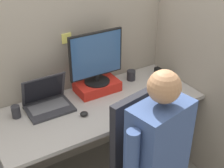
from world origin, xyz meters
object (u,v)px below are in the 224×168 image
carrot_toy (125,112)px  pen_cup (16,112)px  paper_box (97,86)px  stapler (162,73)px  monitor (96,58)px  person (161,168)px  laptop (48,102)px  coffee_mug (131,75)px

carrot_toy → pen_cup: (-0.68, 0.38, 0.02)m
paper_box → stapler: 0.62m
carrot_toy → pen_cup: size_ratio=1.54×
monitor → person: 1.03m
paper_box → laptop: size_ratio=1.05×
paper_box → pen_cup: pen_cup is taller
monitor → coffee_mug: size_ratio=5.19×
coffee_mug → pen_cup: size_ratio=0.96×
coffee_mug → pen_cup: (-1.01, -0.03, 0.00)m
laptop → person: 1.00m
laptop → carrot_toy: laptop is taller
person → coffee_mug: bearing=64.1°
coffee_mug → pen_cup: pen_cup is taller
stapler → pen_cup: pen_cup is taller
laptop → stapler: (1.05, -0.04, -0.02)m
person → paper_box: bearing=81.5°
monitor → pen_cup: 0.72m
laptop → coffee_mug: laptop is taller
person → coffee_mug: person is taller
pen_cup → coffee_mug: bearing=1.9°
monitor → stapler: 0.67m
stapler → coffee_mug: 0.28m
laptop → paper_box: bearing=4.4°
stapler → person: bearing=-129.5°
carrot_toy → stapler: bearing=28.7°
monitor → laptop: bearing=-175.2°
monitor → carrot_toy: monitor is taller
paper_box → monitor: size_ratio=0.77×
stapler → carrot_toy: bearing=-151.3°
monitor → carrot_toy: (0.01, -0.40, -0.27)m
monitor → paper_box: bearing=-90.0°
laptop → stapler: 1.05m
monitor → stapler: bearing=-6.8°
stapler → coffee_mug: (-0.27, 0.08, 0.02)m
stapler → carrot_toy: stapler is taller
paper_box → coffee_mug: coffee_mug is taller
monitor → laptop: monitor is taller
laptop → coffee_mug: 0.78m
carrot_toy → person: person is taller
stapler → carrot_toy: 0.69m
laptop → pen_cup: laptop is taller
monitor → coffee_mug: bearing=1.1°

